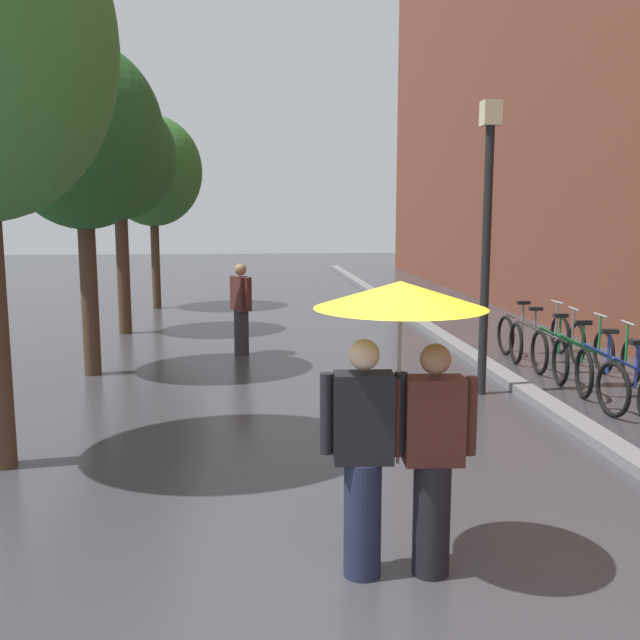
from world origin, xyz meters
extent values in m
plane|color=#38383D|center=(0.00, 0.00, 0.00)|extent=(80.00, 80.00, 0.00)
cube|color=slate|center=(3.20, 10.00, 0.06)|extent=(0.30, 36.00, 0.12)
cylinder|color=#473323|center=(-3.06, 7.03, 1.30)|extent=(0.26, 0.26, 2.60)
ellipsoid|color=#235623|center=(-3.06, 7.03, 3.64)|extent=(2.43, 2.43, 2.78)
cylinder|color=#473323|center=(-3.22, 10.88, 1.34)|extent=(0.26, 0.26, 2.67)
ellipsoid|color=#235623|center=(-3.22, 10.88, 3.61)|extent=(2.32, 2.32, 2.49)
cylinder|color=#473323|center=(-3.07, 14.82, 1.25)|extent=(0.22, 0.22, 2.51)
ellipsoid|color=#2D6628|center=(-3.07, 14.82, 3.56)|extent=(2.53, 2.53, 2.82)
torus|color=black|center=(3.85, 4.02, 0.35)|extent=(0.13, 0.70, 0.70)
cylinder|color=#233DA8|center=(4.15, 4.05, 0.62)|extent=(0.04, 0.04, 0.55)
cube|color=black|center=(4.15, 4.05, 0.93)|extent=(0.23, 0.12, 0.06)
torus|color=black|center=(3.90, 4.90, 0.35)|extent=(0.16, 0.70, 0.70)
cylinder|color=#233DA8|center=(4.31, 4.84, 0.55)|extent=(0.88, 0.17, 0.43)
cylinder|color=#233DA8|center=(4.21, 4.86, 0.62)|extent=(0.04, 0.04, 0.55)
cube|color=black|center=(4.21, 4.86, 0.93)|extent=(0.23, 0.13, 0.06)
torus|color=black|center=(4.91, 5.52, 0.35)|extent=(0.15, 0.70, 0.70)
torus|color=black|center=(3.90, 5.64, 0.35)|extent=(0.15, 0.70, 0.70)
cylinder|color=#1E7A38|center=(4.30, 5.59, 0.55)|extent=(0.88, 0.14, 0.43)
cylinder|color=#1E7A38|center=(4.20, 5.60, 0.62)|extent=(0.04, 0.04, 0.55)
cube|color=black|center=(4.20, 5.60, 0.93)|extent=(0.23, 0.13, 0.06)
cylinder|color=#1E7A38|center=(4.83, 5.53, 0.64)|extent=(0.04, 0.04, 0.58)
cylinder|color=#9E9EA3|center=(4.83, 5.53, 0.93)|extent=(0.08, 0.46, 0.03)
torus|color=black|center=(4.90, 6.31, 0.35)|extent=(0.09, 0.70, 0.70)
torus|color=black|center=(3.88, 6.36, 0.35)|extent=(0.09, 0.70, 0.70)
cylinder|color=#1E7A38|center=(4.29, 6.34, 0.55)|extent=(0.88, 0.08, 0.43)
cylinder|color=#1E7A38|center=(4.19, 6.34, 0.62)|extent=(0.04, 0.04, 0.55)
cube|color=black|center=(4.19, 6.34, 0.93)|extent=(0.22, 0.11, 0.06)
cylinder|color=#1E7A38|center=(4.82, 6.31, 0.64)|extent=(0.04, 0.04, 0.58)
cylinder|color=#9E9EA3|center=(4.82, 6.31, 0.93)|extent=(0.05, 0.46, 0.03)
torus|color=black|center=(4.82, 7.07, 0.35)|extent=(0.12, 0.70, 0.70)
torus|color=black|center=(3.81, 7.16, 0.35)|extent=(0.12, 0.70, 0.70)
cylinder|color=slate|center=(4.21, 7.12, 0.55)|extent=(0.88, 0.12, 0.43)
cylinder|color=slate|center=(4.11, 7.13, 0.62)|extent=(0.04, 0.04, 0.55)
cube|color=black|center=(4.11, 7.13, 0.93)|extent=(0.23, 0.12, 0.06)
cylinder|color=slate|center=(4.74, 7.07, 0.64)|extent=(0.04, 0.04, 0.58)
cylinder|color=#9E9EA3|center=(4.74, 7.07, 0.93)|extent=(0.07, 0.46, 0.03)
torus|color=black|center=(4.92, 7.95, 0.35)|extent=(0.08, 0.70, 0.70)
torus|color=black|center=(3.91, 7.92, 0.35)|extent=(0.08, 0.70, 0.70)
cylinder|color=slate|center=(4.31, 7.93, 0.55)|extent=(0.88, 0.07, 0.43)
cylinder|color=slate|center=(4.21, 7.93, 0.62)|extent=(0.04, 0.04, 0.55)
cube|color=black|center=(4.21, 7.93, 0.93)|extent=(0.22, 0.11, 0.06)
cylinder|color=slate|center=(4.84, 7.95, 0.64)|extent=(0.04, 0.04, 0.58)
cylinder|color=#9E9EA3|center=(4.84, 7.95, 0.93)|extent=(0.04, 0.46, 0.03)
cylinder|color=#1E233D|center=(0.17, 0.49, 0.41)|extent=(0.26, 0.26, 0.82)
cube|color=black|center=(0.17, 0.49, 1.13)|extent=(0.41, 0.24, 0.62)
sphere|color=beige|center=(0.17, 0.49, 1.57)|extent=(0.21, 0.21, 0.21)
cylinder|color=black|center=(-0.08, 0.50, 1.16)|extent=(0.09, 0.09, 0.56)
cylinder|color=black|center=(0.42, 0.47, 1.16)|extent=(0.09, 0.09, 0.56)
cylinder|color=black|center=(0.65, 0.46, 0.40)|extent=(0.26, 0.26, 0.80)
cube|color=#4C231E|center=(0.65, 0.46, 1.11)|extent=(0.41, 0.24, 0.60)
sphere|color=#9E7051|center=(0.65, 0.46, 1.53)|extent=(0.21, 0.21, 0.21)
cylinder|color=#4C231E|center=(0.40, 0.47, 1.14)|extent=(0.09, 0.09, 0.54)
cylinder|color=#4C231E|center=(0.90, 0.45, 1.14)|extent=(0.09, 0.09, 0.54)
cylinder|color=#9E9EA3|center=(0.41, 0.49, 1.35)|extent=(0.02, 0.02, 1.10)
cone|color=yellow|center=(0.41, 0.49, 1.97)|extent=(1.16, 1.16, 0.18)
cylinder|color=black|center=(2.60, 5.27, 1.82)|extent=(0.12, 0.12, 3.64)
cube|color=beige|center=(2.60, 5.27, 3.80)|extent=(0.24, 0.24, 0.32)
cylinder|color=#2D2D33|center=(-0.76, 8.39, 0.40)|extent=(0.26, 0.26, 0.80)
cube|color=#4C231E|center=(-0.76, 8.39, 1.09)|extent=(0.39, 0.46, 0.60)
sphere|color=#9E7051|center=(-0.76, 8.39, 1.52)|extent=(0.21, 0.21, 0.21)
cylinder|color=#4C231E|center=(-0.64, 8.17, 1.12)|extent=(0.09, 0.09, 0.54)
cylinder|color=#4C231E|center=(-0.88, 8.61, 1.12)|extent=(0.09, 0.09, 0.54)
camera|label=1|loc=(-0.57, -4.10, 2.50)|focal=39.84mm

